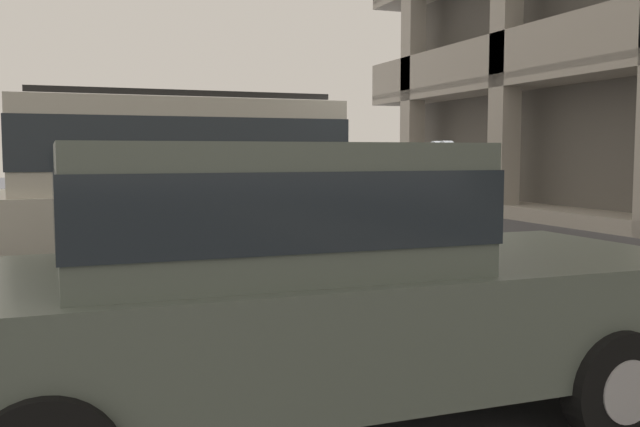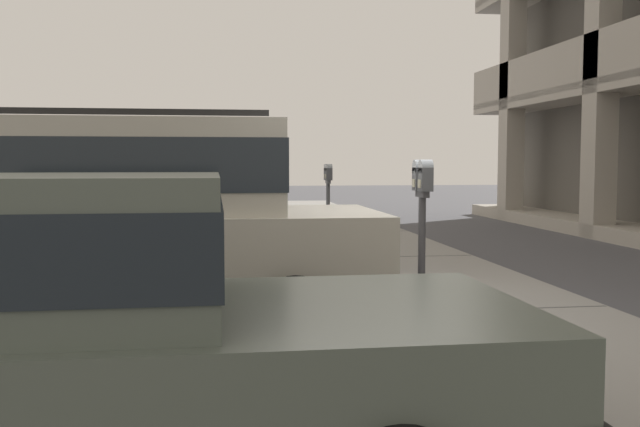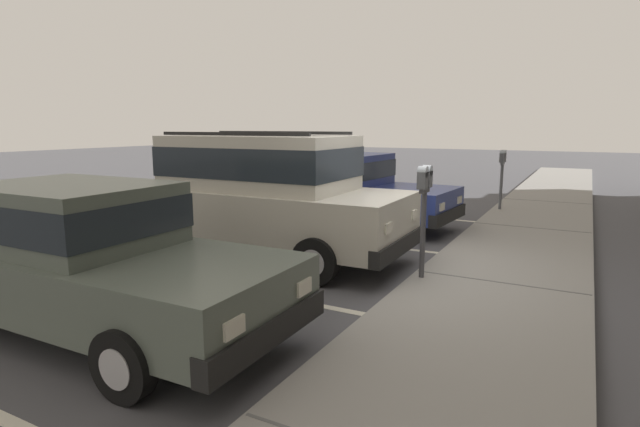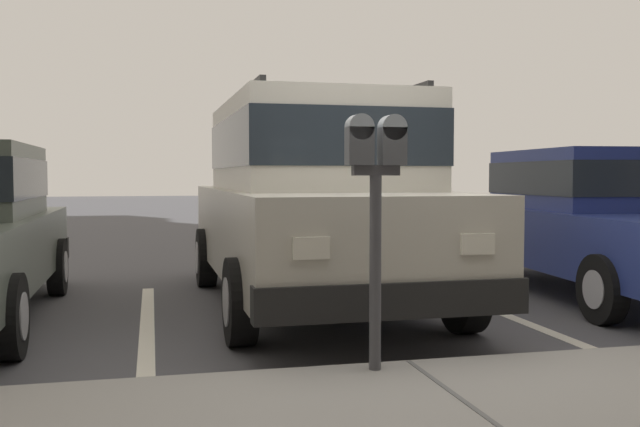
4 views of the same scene
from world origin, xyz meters
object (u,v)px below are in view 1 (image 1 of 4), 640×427
(silver_suv, at_px, (178,195))
(dark_hatchback, at_px, (291,278))
(red_sedan, at_px, (145,201))
(parking_meter_near, at_px, (441,177))
(parking_meter_far, at_px, (275,169))

(silver_suv, distance_m, dark_hatchback, 3.32)
(silver_suv, height_order, red_sedan, silver_suv)
(silver_suv, bearing_deg, dark_hatchback, 0.79)
(dark_hatchback, bearing_deg, parking_meter_near, 138.27)
(red_sedan, distance_m, dark_hatchback, 6.45)
(red_sedan, bearing_deg, parking_meter_far, 141.14)
(red_sedan, xyz_separation_m, parking_meter_near, (3.38, 2.72, 0.42))
(red_sedan, height_order, dark_hatchback, same)
(parking_meter_near, distance_m, parking_meter_far, 6.32)
(silver_suv, distance_m, parking_meter_near, 2.77)
(parking_meter_near, bearing_deg, red_sedan, -141.18)
(parking_meter_near, xyz_separation_m, parking_meter_far, (-6.32, 0.04, -0.05))
(parking_meter_far, bearing_deg, parking_meter_near, -0.37)
(parking_meter_far, bearing_deg, dark_hatchback, -16.15)
(red_sedan, bearing_deg, silver_suv, 3.59)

